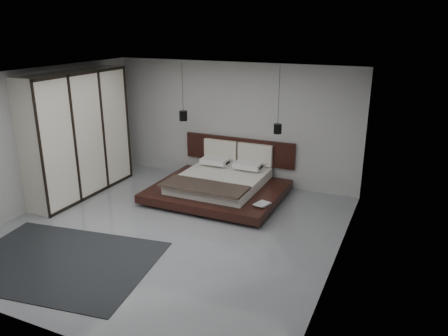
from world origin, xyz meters
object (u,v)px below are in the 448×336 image
at_px(bed, 220,184).
at_px(pendant_left, 183,116).
at_px(pendant_right, 278,128).
at_px(lattice_screen, 116,121).
at_px(wardrobe, 78,134).
at_px(rug, 59,262).

bearing_deg(bed, pendant_left, 159.23).
bearing_deg(pendant_right, bed, -159.23).
height_order(lattice_screen, wardrobe, wardrobe).
relative_size(pendant_right, rug, 0.46).
xyz_separation_m(pendant_right, wardrobe, (-3.99, -1.51, -0.19)).
bearing_deg(rug, wardrobe, 123.91).
distance_m(pendant_left, pendant_right, 2.24).
xyz_separation_m(pendant_left, pendant_right, (2.24, 0.00, -0.08)).
xyz_separation_m(bed, pendant_left, (-1.12, 0.42, 1.33)).
xyz_separation_m(lattice_screen, rug, (1.95, -4.15, -1.29)).
xyz_separation_m(bed, pendant_right, (1.12, 0.42, 1.25)).
xyz_separation_m(pendant_left, rug, (-0.06, -4.03, -1.61)).
relative_size(wardrobe, rug, 0.92).
bearing_deg(pendant_right, rug, -119.65).
distance_m(lattice_screen, bed, 3.33).
relative_size(pendant_left, rug, 0.43).
bearing_deg(pendant_left, bed, -20.77).
bearing_deg(pendant_left, wardrobe, -139.29).
height_order(bed, pendant_left, pendant_left).
relative_size(bed, wardrobe, 1.00).
bearing_deg(pendant_left, rug, -90.79).
bearing_deg(lattice_screen, bed, -9.81).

